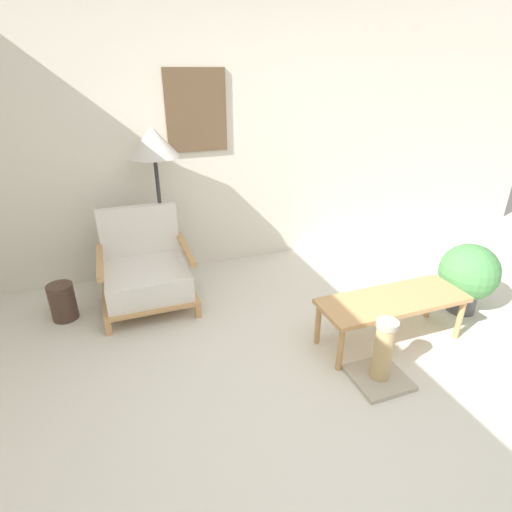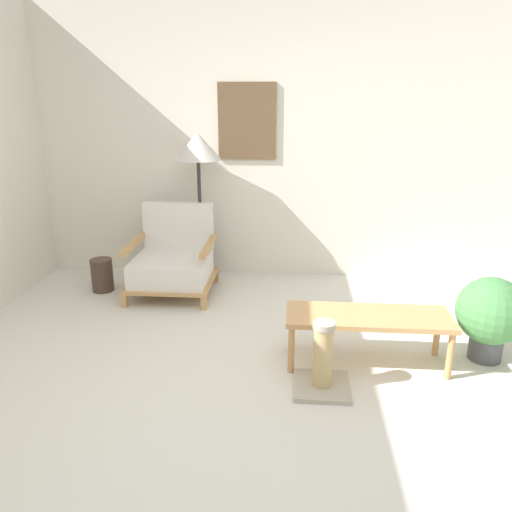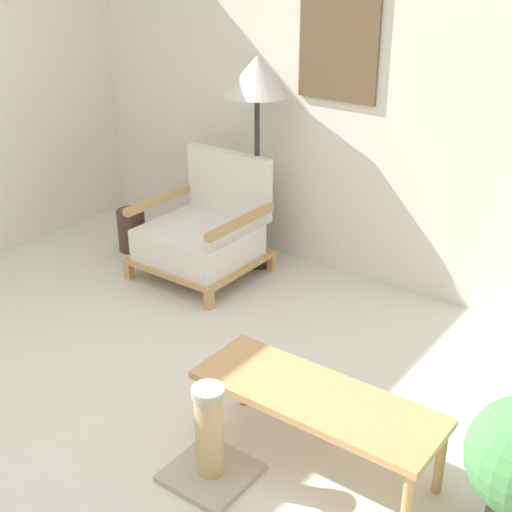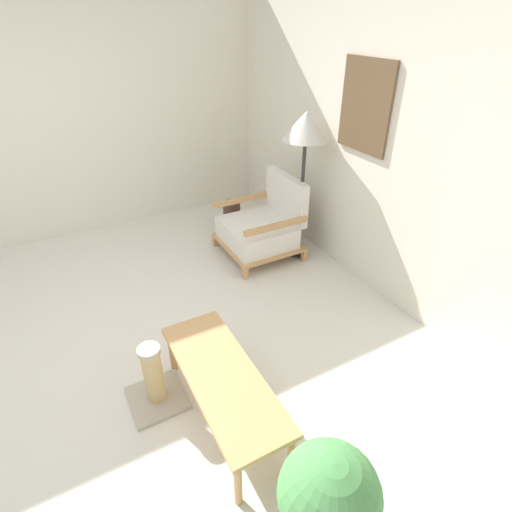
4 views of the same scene
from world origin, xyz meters
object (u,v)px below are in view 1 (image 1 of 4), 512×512
armchair (146,272)px  floor_lamp (154,148)px  potted_plant (468,274)px  vase (63,302)px  coffee_table (392,303)px  scratching_post (382,359)px

armchair → floor_lamp: 1.06m
armchair → potted_plant: (2.51, -1.07, 0.05)m
floor_lamp → vase: (-0.90, -0.34, -1.13)m
armchair → coffee_table: size_ratio=0.72×
floor_lamp → coffee_table: size_ratio=1.31×
coffee_table → potted_plant: (0.86, 0.13, 0.02)m
floor_lamp → vase: floor_lamp is taller
armchair → vase: size_ratio=2.58×
floor_lamp → scratching_post: size_ratio=3.13×
potted_plant → armchair: bearing=157.0°
floor_lamp → coffee_table: (1.44, -1.52, -0.96)m
floor_lamp → scratching_post: (1.12, -1.87, -1.12)m
armchair → floor_lamp: size_ratio=0.55×
armchair → coffee_table: armchair is taller
scratching_post → vase: bearing=143.0°
floor_lamp → scratching_post: bearing=-59.1°
floor_lamp → potted_plant: floor_lamp is taller
vase → potted_plant: 3.37m
floor_lamp → coffee_table: floor_lamp is taller
potted_plant → coffee_table: bearing=-171.1°
vase → potted_plant: bearing=-18.1°
potted_plant → scratching_post: 1.28m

